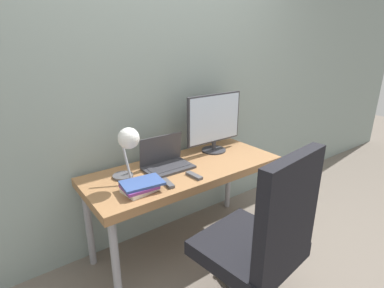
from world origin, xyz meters
name	(u,v)px	position (x,y,z in m)	size (l,w,h in m)	color
ground_plane	(209,265)	(0.00, 0.00, 0.00)	(12.00, 12.00, 0.00)	#70665B
wall_back	(157,81)	(0.00, 0.67, 1.30)	(8.00, 0.05, 2.60)	gray
desk	(185,175)	(0.00, 0.30, 0.63)	(1.49, 0.61, 0.70)	#996B42
laptop	(166,161)	(-0.12, 0.37, 0.75)	(0.35, 0.22, 0.24)	#38383D
monitor	(214,121)	(0.39, 0.44, 0.96)	(0.54, 0.21, 0.49)	#333338
desk_lamp	(128,143)	(-0.45, 0.29, 0.98)	(0.14, 0.28, 0.39)	#4C4C51
office_chair	(263,237)	(-0.05, -0.51, 0.59)	(0.62, 0.63, 1.10)	black
book_stack	(141,186)	(-0.44, 0.16, 0.73)	(0.27, 0.20, 0.06)	silver
tv_remote	(168,183)	(-0.26, 0.13, 0.71)	(0.06, 0.14, 0.02)	#4C4C51
media_remote	(194,176)	(-0.05, 0.12, 0.71)	(0.05, 0.14, 0.02)	#4C4C51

